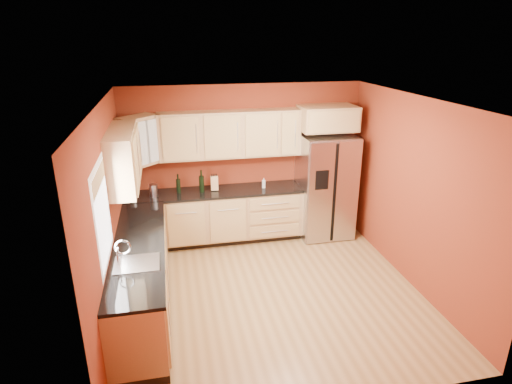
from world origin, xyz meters
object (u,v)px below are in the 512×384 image
Objects in this scene: canister_left at (154,191)px; wine_bottle_a at (202,181)px; soap_dispenser at (264,183)px; knife_block at (214,183)px; refrigerator at (325,186)px.

canister_left is 0.56× the size of wine_bottle_a.
canister_left is 1.23× the size of soap_dispenser.
knife_block is 0.82m from soap_dispenser.
refrigerator is 8.61× the size of canister_left.
refrigerator is at bearing -1.92° from wine_bottle_a.
refrigerator reaches higher than wine_bottle_a.
refrigerator reaches higher than soap_dispenser.
wine_bottle_a is 1.04m from soap_dispenser.
wine_bottle_a is 1.57× the size of knife_block.
refrigerator is 10.56× the size of soap_dispenser.
soap_dispenser is (0.82, -0.07, -0.03)m from knife_block.
refrigerator is at bearing -2.59° from soap_dispenser.
canister_left is 1.80m from soap_dispenser.
soap_dispenser is (1.80, 0.04, -0.02)m from canister_left.
soap_dispenser is at bearing -1.09° from knife_block.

